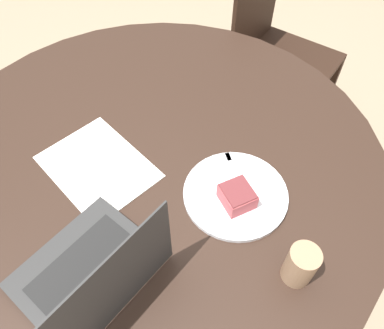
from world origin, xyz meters
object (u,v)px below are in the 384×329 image
Objects in this scene: coffee_glass at (300,265)px; laptop at (94,273)px; chair at (274,52)px; plate at (235,194)px.

coffee_glass is 0.30× the size of laptop.
chair is 2.75× the size of laptop.
chair is 1.37m from laptop.
laptop reaches higher than chair.
laptop is at bearing 57.36° from plate.
laptop is (0.10, 1.33, 0.30)m from chair.
coffee_glass is (-0.19, 0.15, 0.05)m from plate.
chair is at bearing -75.34° from coffee_glass.
plate is at bearing -15.30° from laptop.
coffee_glass is (-0.30, 1.15, 0.31)m from chair.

